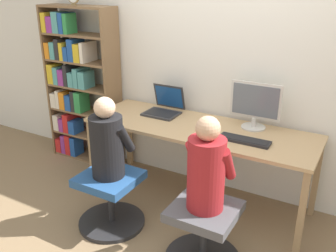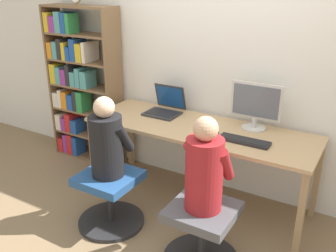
# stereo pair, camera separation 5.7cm
# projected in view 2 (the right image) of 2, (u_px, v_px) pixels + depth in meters

# --- Properties ---
(ground_plane) EXTENTS (14.00, 14.00, 0.00)m
(ground_plane) POSITION_uv_depth(u_px,v_px,m) (179.00, 220.00, 3.35)
(ground_plane) COLOR #846B4C
(wall_back) EXTENTS (10.00, 0.05, 2.60)m
(wall_back) POSITION_uv_depth(u_px,v_px,m) (221.00, 60.00, 3.49)
(wall_back) COLOR silver
(wall_back) RESTS_ON ground_plane
(desk) EXTENTS (2.09, 0.71, 0.77)m
(desk) POSITION_uv_depth(u_px,v_px,m) (199.00, 134.00, 3.38)
(desk) COLOR tan
(desk) RESTS_ON ground_plane
(desktop_monitor) EXTENTS (0.45, 0.21, 0.41)m
(desktop_monitor) POSITION_uv_depth(u_px,v_px,m) (255.00, 106.00, 3.24)
(desktop_monitor) COLOR beige
(desktop_monitor) RESTS_ON desk
(laptop) EXTENTS (0.33, 0.32, 0.27)m
(laptop) POSITION_uv_depth(u_px,v_px,m) (165.00, 108.00, 3.68)
(laptop) COLOR #2D2D30
(laptop) RESTS_ON desk
(keyboard) EXTENTS (0.42, 0.13, 0.03)m
(keyboard) POSITION_uv_depth(u_px,v_px,m) (244.00, 141.00, 3.04)
(keyboard) COLOR #232326
(keyboard) RESTS_ON desk
(computer_mouse_by_keyboard) EXTENTS (0.06, 0.10, 0.03)m
(computer_mouse_by_keyboard) POSITION_uv_depth(u_px,v_px,m) (215.00, 133.00, 3.17)
(computer_mouse_by_keyboard) COLOR black
(computer_mouse_by_keyboard) RESTS_ON desk
(office_chair_left) EXTENTS (0.58, 0.58, 0.48)m
(office_chair_left) POSITION_uv_depth(u_px,v_px,m) (202.00, 233.00, 2.77)
(office_chair_left) COLOR #262628
(office_chair_left) RESTS_ON ground_plane
(office_chair_right) EXTENTS (0.58, 0.58, 0.48)m
(office_chair_right) POSITION_uv_depth(u_px,v_px,m) (110.00, 198.00, 3.22)
(office_chair_right) COLOR #262628
(office_chair_right) RESTS_ON ground_plane
(person_at_monitor) EXTENTS (0.33, 0.32, 0.70)m
(person_at_monitor) POSITION_uv_depth(u_px,v_px,m) (205.00, 169.00, 2.58)
(person_at_monitor) COLOR maroon
(person_at_monitor) RESTS_ON office_chair_left
(person_at_laptop) EXTENTS (0.33, 0.32, 0.68)m
(person_at_laptop) POSITION_uv_depth(u_px,v_px,m) (107.00, 141.00, 3.03)
(person_at_laptop) COLOR black
(person_at_laptop) RESTS_ON office_chair_right
(bookshelf) EXTENTS (0.88, 0.29, 1.75)m
(bookshelf) POSITION_uv_depth(u_px,v_px,m) (77.00, 84.00, 4.26)
(bookshelf) COLOR brown
(bookshelf) RESTS_ON ground_plane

